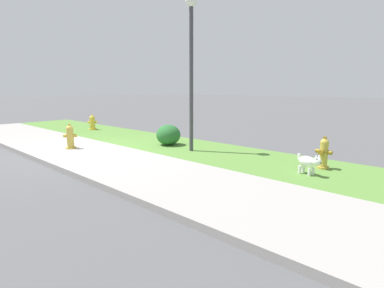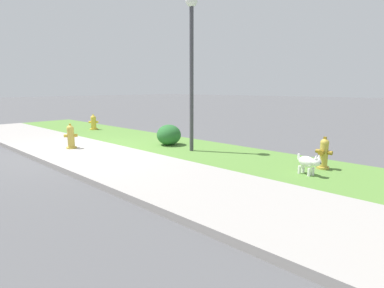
% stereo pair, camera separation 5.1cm
% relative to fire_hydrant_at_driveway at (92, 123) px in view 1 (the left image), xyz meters
% --- Properties ---
extents(ground_plane, '(120.00, 120.00, 0.00)m').
position_rel_fire_hydrant_at_driveway_xyz_m(ground_plane, '(4.00, -2.51, -0.31)').
color(ground_plane, '#515154').
extents(sidewalk_pavement, '(18.00, 2.41, 0.01)m').
position_rel_fire_hydrant_at_driveway_xyz_m(sidewalk_pavement, '(4.00, -2.51, -0.31)').
color(sidewalk_pavement, '#9E9993').
rests_on(sidewalk_pavement, ground).
extents(grass_verge, '(18.00, 2.50, 0.01)m').
position_rel_fire_hydrant_at_driveway_xyz_m(grass_verge, '(4.00, -0.05, -0.31)').
color(grass_verge, '#568438').
rests_on(grass_verge, ground).
extents(street_curb, '(18.00, 0.16, 0.12)m').
position_rel_fire_hydrant_at_driveway_xyz_m(street_curb, '(4.00, -3.79, -0.25)').
color(street_curb, '#9E9993').
rests_on(street_curb, ground).
extents(fire_hydrant_at_driveway, '(0.37, 0.38, 0.66)m').
position_rel_fire_hydrant_at_driveway_xyz_m(fire_hydrant_at_driveway, '(0.00, 0.00, 0.00)').
color(fire_hydrant_at_driveway, gold).
rests_on(fire_hydrant_at_driveway, ground).
extents(fire_hydrant_by_grass_verge, '(0.35, 0.37, 0.74)m').
position_rel_fire_hydrant_at_driveway_xyz_m(fire_hydrant_by_grass_verge, '(3.30, -2.54, 0.04)').
color(fire_hydrant_by_grass_verge, gold).
rests_on(fire_hydrant_by_grass_verge, ground).
extents(fire_hydrant_far_end, '(0.36, 0.33, 0.72)m').
position_rel_fire_hydrant_at_driveway_xyz_m(fire_hydrant_far_end, '(9.56, 0.23, 0.03)').
color(fire_hydrant_far_end, gold).
rests_on(fire_hydrant_far_end, ground).
extents(small_white_dog, '(0.54, 0.30, 0.47)m').
position_rel_fire_hydrant_at_driveway_xyz_m(small_white_dog, '(9.53, -0.49, -0.04)').
color(small_white_dog, white).
rests_on(small_white_dog, ground).
extents(street_lamp, '(0.32, 0.32, 4.17)m').
position_rel_fire_hydrant_at_driveway_xyz_m(street_lamp, '(6.11, -0.35, 2.49)').
color(street_lamp, '#3D3D42').
rests_on(street_lamp, ground).
extents(shrub_bush_far_verge, '(0.76, 0.76, 0.64)m').
position_rel_fire_hydrant_at_driveway_xyz_m(shrub_bush_far_verge, '(4.98, -0.18, 0.01)').
color(shrub_bush_far_verge, '#28662D').
rests_on(shrub_bush_far_verge, ground).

